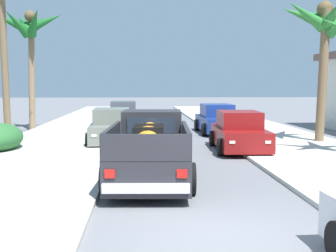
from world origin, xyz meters
The scene contains 12 objects.
ground_plane centered at (0.00, 0.00, 0.00)m, with size 160.00×160.00×0.00m, color slate.
sidewalk_left centered at (-4.86, 12.00, 0.06)m, with size 5.08×60.00×0.12m, color beige.
sidewalk_right centered at (4.86, 12.00, 0.06)m, with size 5.08×60.00×0.12m, color beige.
curb_left centered at (-3.72, 12.00, 0.05)m, with size 0.16×60.00×0.10m, color silver.
curb_right centered at (3.72, 12.00, 0.05)m, with size 0.16×60.00×0.10m, color silver.
pickup_truck centered at (-1.09, 4.41, 0.81)m, with size 2.42×5.31×1.80m.
car_left_near centered at (2.70, 15.68, 0.71)m, with size 2.07×4.28×1.54m.
car_right_near centered at (2.50, 9.55, 0.71)m, with size 2.17×4.32×1.54m.
car_right_mid centered at (-2.63, 11.89, 0.71)m, with size 2.14×4.31×1.54m.
car_left_far centered at (-2.45, 20.24, 0.71)m, with size 2.11×4.30×1.54m.
palm_tree_left_fore centered at (-7.54, 17.68, 5.54)m, with size 4.03×3.30×6.71m.
palm_tree_right_fore centered at (6.49, 11.06, 5.06)m, with size 4.06×3.80×6.13m.
Camera 1 is at (-1.33, -7.21, 2.58)m, focal length 46.66 mm.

